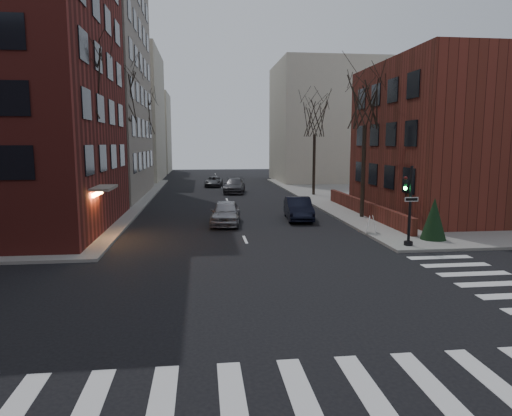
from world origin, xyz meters
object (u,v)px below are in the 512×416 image
(tree_right_b, at_px, (315,119))
(sandwich_board, at_px, (371,224))
(traffic_signal, at_px, (409,211))
(tree_left_b, at_px, (119,97))
(streetlamp_near, at_px, (120,157))
(car_lane_gray, at_px, (234,186))
(tree_left_c, at_px, (142,118))
(car_lane_silver, at_px, (226,213))
(streetlamp_far, at_px, (150,152))
(parked_sedan, at_px, (298,209))
(evergreen_shrub, at_px, (434,219))
(tree_left_a, at_px, (80,84))
(car_lane_far, at_px, (214,182))
(tree_right_a, at_px, (366,102))

(tree_right_b, xyz_separation_m, sandwich_board, (-1.50, -19.68, -6.95))
(traffic_signal, height_order, sandwich_board, traffic_signal)
(tree_right_b, bearing_deg, tree_left_b, -161.18)
(streetlamp_near, relative_size, car_lane_gray, 1.19)
(traffic_signal, relative_size, streetlamp_near, 0.64)
(tree_left_c, bearing_deg, car_lane_gray, -22.96)
(car_lane_silver, bearing_deg, sandwich_board, -23.03)
(car_lane_silver, height_order, sandwich_board, car_lane_silver)
(streetlamp_far, bearing_deg, parked_sedan, -62.41)
(sandwich_board, relative_size, evergreen_shrub, 0.44)
(tree_left_a, distance_m, streetlamp_near, 9.07)
(tree_right_b, distance_m, streetlamp_near, 20.01)
(tree_left_a, xyz_separation_m, parked_sedan, (13.08, 4.11, -7.70))
(car_lane_gray, distance_m, sandwich_board, 24.27)
(traffic_signal, bearing_deg, car_lane_far, 104.43)
(tree_right_a, height_order, tree_right_b, tree_right_a)
(streetlamp_far, distance_m, evergreen_shrub, 36.72)
(tree_right_a, bearing_deg, parked_sedan, 178.54)
(tree_right_a, relative_size, car_lane_far, 2.22)
(tree_left_c, height_order, car_lane_gray, tree_left_c)
(tree_left_a, height_order, tree_left_b, tree_left_b)
(traffic_signal, distance_m, car_lane_gray, 27.67)
(traffic_signal, relative_size, tree_right_a, 0.41)
(tree_left_c, distance_m, streetlamp_far, 4.33)
(tree_left_c, bearing_deg, car_lane_far, 22.13)
(car_lane_silver, relative_size, sandwich_board, 4.68)
(streetlamp_near, distance_m, car_lane_far, 22.75)
(tree_left_b, height_order, streetlamp_near, tree_left_b)
(tree_right_b, height_order, evergreen_shrub, tree_right_b)
(tree_right_b, height_order, streetlamp_far, tree_right_b)
(traffic_signal, bearing_deg, tree_left_a, 163.35)
(streetlamp_far, bearing_deg, evergreen_shrub, -60.26)
(streetlamp_far, xyz_separation_m, car_lane_gray, (9.33, -6.21, -3.47))
(streetlamp_near, xyz_separation_m, car_lane_far, (7.33, 21.22, -3.63))
(tree_right_b, xyz_separation_m, car_lane_silver, (-9.60, -15.14, -6.80))
(traffic_signal, distance_m, streetlamp_far, 36.81)
(car_lane_far, xyz_separation_m, sandwich_board, (8.17, -30.90, 0.03))
(streetlamp_far, bearing_deg, car_lane_silver, -73.60)
(tree_right_b, height_order, car_lane_far, tree_right_b)
(tree_right_b, relative_size, sandwich_board, 9.36)
(tree_right_b, distance_m, car_lane_gray, 10.94)
(car_lane_gray, bearing_deg, tree_right_b, -18.47)
(parked_sedan, xyz_separation_m, car_lane_silver, (-5.08, -1.25, 0.01))
(tree_left_b, xyz_separation_m, tree_left_c, (0.00, 14.00, -0.88))
(car_lane_silver, bearing_deg, streetlamp_near, 151.45)
(traffic_signal, distance_m, car_lane_silver, 11.81)
(tree_left_a, xyz_separation_m, evergreen_shrub, (18.76, -3.78, -7.20))
(tree_right_b, bearing_deg, tree_left_c, 155.56)
(tree_right_a, height_order, streetlamp_far, tree_right_a)
(tree_right_a, relative_size, car_lane_gray, 1.85)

